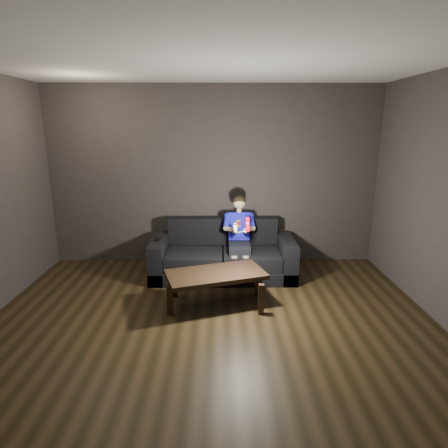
{
  "coord_description": "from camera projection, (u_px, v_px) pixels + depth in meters",
  "views": [
    {
      "loc": [
        0.11,
        -3.2,
        2.11
      ],
      "look_at": [
        0.15,
        1.55,
        0.85
      ],
      "focal_mm": 30.0,
      "sensor_mm": 36.0,
      "label": 1
    }
  ],
  "objects": [
    {
      "name": "floor",
      "position": [
        210.0,
        349.0,
        3.63
      ],
      "size": [
        5.0,
        5.0,
        0.0
      ],
      "primitive_type": "plane",
      "color": "black",
      "rests_on": "ground"
    },
    {
      "name": "back_wall",
      "position": [
        214.0,
        177.0,
        5.71
      ],
      "size": [
        5.0,
        0.04,
        2.7
      ],
      "primitive_type": "cube",
      "color": "#383130",
      "rests_on": "ground"
    },
    {
      "name": "ceiling",
      "position": [
        207.0,
        47.0,
        2.94
      ],
      "size": [
        5.0,
        5.0,
        0.02
      ],
      "primitive_type": "cube",
      "color": "silver",
      "rests_on": "back_wall"
    },
    {
      "name": "sofa",
      "position": [
        223.0,
        258.0,
        5.39
      ],
      "size": [
        2.02,
        0.87,
        0.78
      ],
      "color": "black",
      "rests_on": "floor"
    },
    {
      "name": "child",
      "position": [
        239.0,
        231.0,
        5.24
      ],
      "size": [
        0.44,
        0.54,
        1.09
      ],
      "color": "black",
      "rests_on": "sofa"
    },
    {
      "name": "wii_remote_red",
      "position": [
        248.0,
        224.0,
        4.78
      ],
      "size": [
        0.05,
        0.07,
        0.19
      ],
      "color": "#EF0018",
      "rests_on": "child"
    },
    {
      "name": "nunchuk_white",
      "position": [
        235.0,
        227.0,
        4.79
      ],
      "size": [
        0.08,
        0.09,
        0.14
      ],
      "color": "silver",
      "rests_on": "child"
    },
    {
      "name": "wii_remote_black",
      "position": [
        158.0,
        239.0,
        5.23
      ],
      "size": [
        0.06,
        0.15,
        0.03
      ],
      "color": "black",
      "rests_on": "sofa"
    },
    {
      "name": "coffee_table",
      "position": [
        216.0,
        277.0,
        4.45
      ],
      "size": [
        1.27,
        0.89,
        0.42
      ],
      "color": "black",
      "rests_on": "floor"
    }
  ]
}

